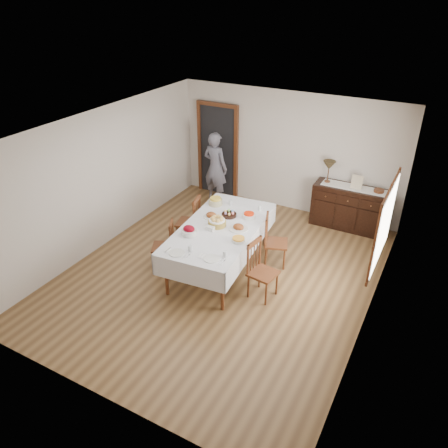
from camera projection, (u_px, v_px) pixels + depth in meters
The scene contains 26 objects.
ground at pixel (221, 273), 7.72m from camera, with size 6.00×6.00×0.00m, color brown.
room_shell at pixel (225, 178), 7.30m from camera, with size 5.02×6.02×2.65m.
dining_table at pixel (220, 232), 7.51m from camera, with size 1.46×2.55×0.84m.
chair_left_near at pixel (165, 244), 7.70m from camera, with size 0.50×0.50×0.90m.
chair_left_far at pixel (191, 220), 8.38m from camera, with size 0.50×0.50×1.00m.
chair_right_near at pixel (261, 269), 6.96m from camera, with size 0.47×0.47×0.99m.
chair_right_far at pixel (273, 240), 7.76m from camera, with size 0.52×0.52×0.97m.
sideboard at pixel (349, 208), 8.96m from camera, with size 1.50×0.55×0.90m.
person at pixel (215, 165), 9.85m from camera, with size 0.55×0.35×1.76m, color slate.
bread_basket at pixel (217, 222), 7.47m from camera, with size 0.31×0.31×0.17m.
egg_basket at pixel (229, 214), 7.79m from camera, with size 0.27×0.27×0.11m.
ham_platter_a at pixel (211, 215), 7.76m from camera, with size 0.29×0.29×0.11m.
ham_platter_b at pixel (238, 227), 7.39m from camera, with size 0.33×0.33×0.11m.
beet_bowl at pixel (189, 231), 7.20m from camera, with size 0.26×0.26×0.17m.
carrot_bowl at pixel (249, 215), 7.74m from camera, with size 0.24×0.24×0.09m.
pineapple_bowl at pixel (216, 201), 8.18m from camera, with size 0.26×0.26×0.14m.
casserole_dish at pixel (238, 240), 7.03m from camera, with size 0.22×0.22×0.07m.
butter_dish at pixel (210, 228), 7.35m from camera, with size 0.15×0.10×0.07m.
setting_left at pixel (181, 251), 6.76m from camera, with size 0.43×0.31×0.10m.
setting_right at pixel (216, 257), 6.62m from camera, with size 0.43×0.31×0.10m.
glass_far_a at pixel (230, 202), 8.17m from camera, with size 0.06×0.06×0.10m.
glass_far_b at pixel (260, 208), 7.97m from camera, with size 0.06×0.06×0.11m.
runner at pixel (354, 188), 8.73m from camera, with size 1.30×0.35×0.01m.
table_lamp at pixel (329, 166), 8.81m from camera, with size 0.26×0.26×0.46m.
picture_frame at pixel (357, 182), 8.63m from camera, with size 0.22×0.08×0.28m.
deco_bowl at pixel (379, 191), 8.53m from camera, with size 0.20×0.20×0.06m.
Camera 1 is at (3.04, -5.54, 4.52)m, focal length 35.00 mm.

